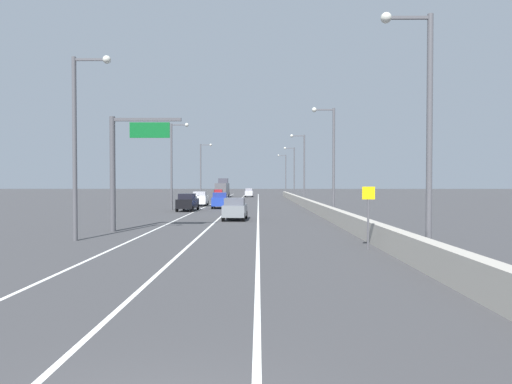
{
  "coord_description": "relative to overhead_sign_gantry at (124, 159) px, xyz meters",
  "views": [
    {
      "loc": [
        1.53,
        -4.9,
        3.19
      ],
      "look_at": [
        1.29,
        38.21,
        2.28
      ],
      "focal_mm": 30.9,
      "sensor_mm": 36.0,
      "label": 1
    }
  ],
  "objects": [
    {
      "name": "lane_stripe_left",
      "position": [
        1.76,
        31.24,
        -4.73
      ],
      "size": [
        0.16,
        130.0,
        0.0
      ],
      "primitive_type": "cube",
      "color": "silver",
      "rests_on": "ground_plane"
    },
    {
      "name": "car_white_2",
      "position": [
        0.79,
        31.63,
        -3.74
      ],
      "size": [
        1.98,
        4.04,
        1.99
      ],
      "color": "white",
      "rests_on": "ground_plane"
    },
    {
      "name": "lamp_post_right_near",
      "position": [
        15.52,
        -10.6,
        1.08
      ],
      "size": [
        2.14,
        0.44,
        10.12
      ],
      "color": "#4C4C51",
      "rests_on": "ground_plane"
    },
    {
      "name": "lane_stripe_center",
      "position": [
        5.26,
        31.24,
        -4.73
      ],
      "size": [
        0.16,
        130.0,
        0.0
      ],
      "primitive_type": "cube",
      "color": "silver",
      "rests_on": "ground_plane"
    },
    {
      "name": "speed_advisory_sign",
      "position": [
        14.01,
        -7.75,
        -2.96
      ],
      "size": [
        0.6,
        0.11,
        3.0
      ],
      "color": "#4C4C51",
      "rests_on": "ground_plane"
    },
    {
      "name": "lamp_post_right_second",
      "position": [
        15.47,
        11.97,
        1.08
      ],
      "size": [
        2.14,
        0.44,
        10.12
      ],
      "color": "#4C4C51",
      "rests_on": "ground_plane"
    },
    {
      "name": "lamp_post_left_mid",
      "position": [
        -1.08,
        22.49,
        1.08
      ],
      "size": [
        2.14,
        0.44,
        10.12
      ],
      "color": "#4C4C51",
      "rests_on": "ground_plane"
    },
    {
      "name": "lamp_post_right_third",
      "position": [
        15.1,
        34.54,
        1.08
      ],
      "size": [
        2.14,
        0.44,
        10.12
      ],
      "color": "#4C4C51",
      "rests_on": "ground_plane"
    },
    {
      "name": "lane_stripe_right",
      "position": [
        8.76,
        31.24,
        -4.73
      ],
      "size": [
        0.16,
        130.0,
        0.0
      ],
      "primitive_type": "cube",
      "color": "silver",
      "rests_on": "ground_plane"
    },
    {
      "name": "lamp_post_left_far",
      "position": [
        -1.24,
        49.57,
        1.08
      ],
      "size": [
        2.14,
        0.44,
        10.12
      ],
      "color": "#4C4C51",
      "rests_on": "ground_plane"
    },
    {
      "name": "car_silver_1",
      "position": [
        6.65,
        69.69,
        -3.76
      ],
      "size": [
        1.78,
        4.08,
        1.95
      ],
      "color": "#B7B7BC",
      "rests_on": "ground_plane"
    },
    {
      "name": "overhead_sign_gantry",
      "position": [
        0.0,
        0.0,
        0.0
      ],
      "size": [
        4.68,
        0.36,
        7.5
      ],
      "color": "#47474C",
      "rests_on": "ground_plane"
    },
    {
      "name": "jersey_barrier_right",
      "position": [
        14.91,
        16.24,
        -4.18
      ],
      "size": [
        0.6,
        120.0,
        1.1
      ],
      "primitive_type": "cube",
      "color": "#9E998E",
      "rests_on": "ground_plane"
    },
    {
      "name": "ground_plane",
      "position": [
        7.26,
        40.24,
        -4.73
      ],
      "size": [
        320.0,
        320.0,
        0.0
      ],
      "primitive_type": "plane",
      "color": "#38383A"
    },
    {
      "name": "car_red_4",
      "position": [
        0.96,
        57.53,
        -3.79
      ],
      "size": [
        1.87,
        4.77,
        1.87
      ],
      "color": "red",
      "rests_on": "ground_plane"
    },
    {
      "name": "lamp_post_right_fourth",
      "position": [
        15.5,
        57.11,
        1.08
      ],
      "size": [
        2.14,
        0.44,
        10.12
      ],
      "color": "#4C4C51",
      "rests_on": "ground_plane"
    },
    {
      "name": "car_blue_0",
      "position": [
        4.01,
        26.02,
        -3.74
      ],
      "size": [
        2.02,
        4.32,
        1.97
      ],
      "color": "#1E389E",
      "rests_on": "ground_plane"
    },
    {
      "name": "car_black_3",
      "position": [
        0.78,
        20.96,
        -3.75
      ],
      "size": [
        2.0,
        4.75,
        1.97
      ],
      "color": "black",
      "rests_on": "ground_plane"
    },
    {
      "name": "lamp_post_left_near",
      "position": [
        -1.03,
        -4.6,
        1.08
      ],
      "size": [
        2.14,
        0.44,
        10.12
      ],
      "color": "#4C4C51",
      "rests_on": "ground_plane"
    },
    {
      "name": "car_gray_5",
      "position": [
        6.78,
        8.87,
        -3.78
      ],
      "size": [
        2.04,
        4.16,
        1.89
      ],
      "color": "slate",
      "rests_on": "ground_plane"
    },
    {
      "name": "box_truck",
      "position": [
        0.78,
        69.17,
        -2.82
      ],
      "size": [
        2.54,
        9.93,
        4.17
      ],
      "color": "#4C4C51",
      "rests_on": "ground_plane"
    },
    {
      "name": "lamp_post_right_fifth",
      "position": [
        15.26,
        79.68,
        1.08
      ],
      "size": [
        2.14,
        0.44,
        10.12
      ],
      "color": "#4C4C51",
      "rests_on": "ground_plane"
    }
  ]
}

